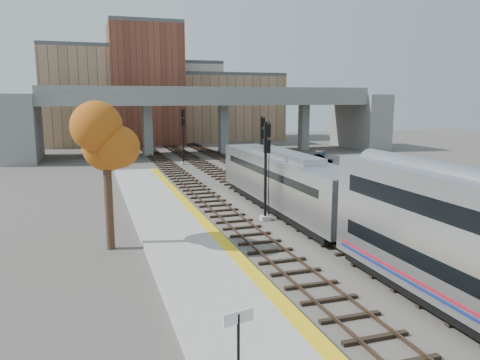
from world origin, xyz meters
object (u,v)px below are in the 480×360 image
object	(u,v)px
signal_mast_far	(183,137)
signal_mast_mid	(262,153)
locomotive	(284,180)
tree	(105,135)
car_a	(292,166)
car_c	(320,156)
signal_mast_near	(266,174)
car_b	(317,161)

from	to	relation	value
signal_mast_far	signal_mast_mid	bearing A→B (deg)	-75.64
locomotive	tree	size ratio (longest dim) A/B	2.30
locomotive	car_a	distance (m)	18.52
signal_mast_mid	car_a	xyz separation A→B (m)	(6.09, 6.81, -2.40)
car_c	signal_mast_near	bearing A→B (deg)	-95.36
signal_mast_mid	signal_mast_far	distance (m)	16.53
locomotive	car_a	bearing A→B (deg)	63.98
car_c	signal_mast_mid	bearing A→B (deg)	-105.11
locomotive	car_a	size ratio (longest dim) A/B	5.53
locomotive	car_c	size ratio (longest dim) A/B	4.41
locomotive	signal_mast_near	distance (m)	2.92
locomotive	signal_mast_mid	xyz separation A→B (m)	(2.00, 9.77, 0.75)
signal_mast_near	signal_mast_far	world-z (taller)	signal_mast_far
car_a	signal_mast_near	bearing A→B (deg)	-123.61
locomotive	signal_mast_mid	size ratio (longest dim) A/B	2.99
car_b	car_c	distance (m)	4.38
signal_mast_far	car_b	distance (m)	16.30
signal_mast_near	car_c	size ratio (longest dim) A/B	1.51
signal_mast_far	car_a	xyz separation A→B (m)	(10.19, -9.21, -2.69)
signal_mast_mid	signal_mast_far	bearing A→B (deg)	104.36
car_b	car_c	world-z (taller)	car_b
signal_mast_mid	car_c	bearing A→B (deg)	45.94
signal_mast_mid	car_a	bearing A→B (deg)	48.16
locomotive	signal_mast_mid	world-z (taller)	signal_mast_mid
car_a	car_b	world-z (taller)	car_b
signal_mast_mid	car_b	bearing A→B (deg)	42.16
car_a	tree	bearing A→B (deg)	-138.12
signal_mast_mid	car_b	distance (m)	14.60
signal_mast_mid	car_b	size ratio (longest dim) A/B	1.61
tree	car_c	bearing A→B (deg)	45.87
car_a	car_c	bearing A→B (deg)	39.16
tree	car_c	world-z (taller)	tree
signal_mast_near	signal_mast_far	xyz separation A→B (m)	(-0.00, 27.63, 0.19)
signal_mast_mid	locomotive	bearing A→B (deg)	-101.56
signal_mast_near	car_c	distance (m)	30.40
car_a	signal_mast_far	bearing A→B (deg)	133.26
signal_mast_far	car_b	size ratio (longest dim) A/B	1.71
signal_mast_mid	car_c	world-z (taller)	signal_mast_mid
signal_mast_near	car_a	bearing A→B (deg)	61.04
locomotive	signal_mast_far	world-z (taller)	signal_mast_far
locomotive	tree	bearing A→B (deg)	-158.52
car_a	car_b	distance (m)	5.42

